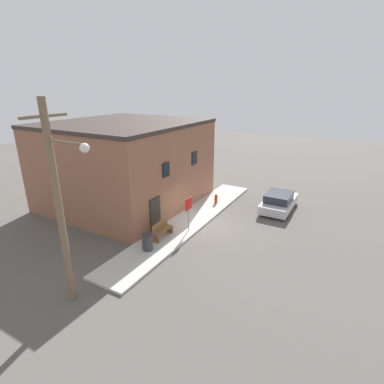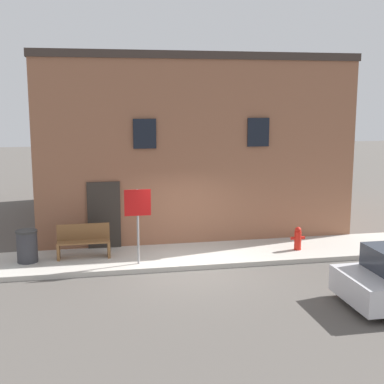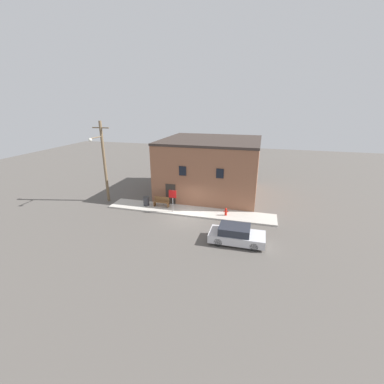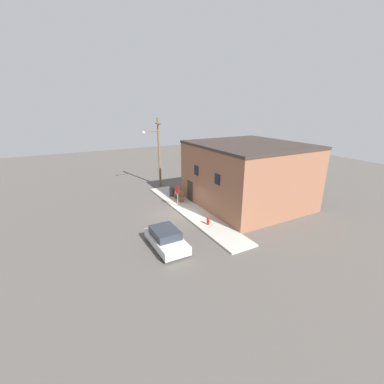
{
  "view_description": "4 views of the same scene",
  "coord_description": "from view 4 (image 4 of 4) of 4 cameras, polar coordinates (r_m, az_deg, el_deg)",
  "views": [
    {
      "loc": [
        -15.67,
        -7.81,
        8.5
      ],
      "look_at": [
        0.24,
        1.17,
        2.0
      ],
      "focal_mm": 28.0,
      "sensor_mm": 36.0,
      "label": 1
    },
    {
      "loc": [
        -2.74,
        -13.89,
        4.72
      ],
      "look_at": [
        0.24,
        1.17,
        2.0
      ],
      "focal_mm": 50.0,
      "sensor_mm": 36.0,
      "label": 2
    },
    {
      "loc": [
        6.07,
        -20.41,
        9.78
      ],
      "look_at": [
        0.24,
        1.17,
        2.0
      ],
      "focal_mm": 24.0,
      "sensor_mm": 36.0,
      "label": 3
    },
    {
      "loc": [
        19.79,
        -9.47,
        9.5
      ],
      "look_at": [
        0.24,
        1.17,
        2.0
      ],
      "focal_mm": 24.0,
      "sensor_mm": 36.0,
      "label": 4
    }
  ],
  "objects": [
    {
      "name": "bench",
      "position": [
        26.7,
        -2.8,
        -0.85
      ],
      "size": [
        1.51,
        0.44,
        0.97
      ],
      "color": "brown",
      "rests_on": "sidewalk"
    },
    {
      "name": "ground_plane",
      "position": [
        23.91,
        -2.75,
        -4.81
      ],
      "size": [
        80.0,
        80.0,
        0.0
      ],
      "primitive_type": "plane",
      "color": "#56514C"
    },
    {
      "name": "utility_pole",
      "position": [
        31.31,
        -7.49,
        9.01
      ],
      "size": [
        1.8,
        2.1,
        8.18
      ],
      "color": "brown",
      "rests_on": "ground"
    },
    {
      "name": "fire_hydrant",
      "position": [
        21.34,
        3.6,
        -6.37
      ],
      "size": [
        0.44,
        0.21,
        0.71
      ],
      "color": "red",
      "rests_on": "sidewalk"
    },
    {
      "name": "parked_car",
      "position": [
        18.41,
        -5.78,
        -10.28
      ],
      "size": [
        4.04,
        1.89,
        1.33
      ],
      "color": "black",
      "rests_on": "ground"
    },
    {
      "name": "brick_building",
      "position": [
        26.02,
        12.19,
        3.86
      ],
      "size": [
        10.38,
        9.65,
        6.11
      ],
      "color": "#8E5B42",
      "rests_on": "ground"
    },
    {
      "name": "stop_sign",
      "position": [
        24.71,
        -3.27,
        0.01
      ],
      "size": [
        0.73,
        0.06,
        2.11
      ],
      "color": "gray",
      "rests_on": "sidewalk"
    },
    {
      "name": "trash_bin",
      "position": [
        27.98,
        -4.47,
        0.02
      ],
      "size": [
        0.6,
        0.6,
        0.91
      ],
      "color": "#333338",
      "rests_on": "sidewalk"
    },
    {
      "name": "sidewalk",
      "position": [
        24.37,
        -0.27,
        -4.14
      ],
      "size": [
        15.92,
        2.34,
        0.14
      ],
      "color": "#BCB7AD",
      "rests_on": "ground"
    }
  ]
}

